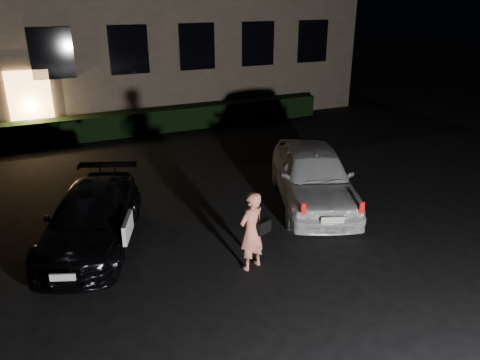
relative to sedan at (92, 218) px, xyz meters
name	(u,v)px	position (x,y,z in m)	size (l,w,h in m)	color
ground	(272,277)	(2.78, -2.69, -0.58)	(80.00, 80.00, 0.00)	black
hedge	(137,123)	(2.78, 7.81, -0.15)	(15.00, 0.70, 0.85)	black
sedan	(92,218)	(0.00, 0.00, 0.00)	(2.96, 4.30, 1.15)	black
hatch	(313,175)	(5.26, -0.18, 0.15)	(3.18, 4.59, 1.45)	silver
man	(252,231)	(2.58, -2.23, 0.20)	(0.72, 0.54, 1.56)	#E88065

